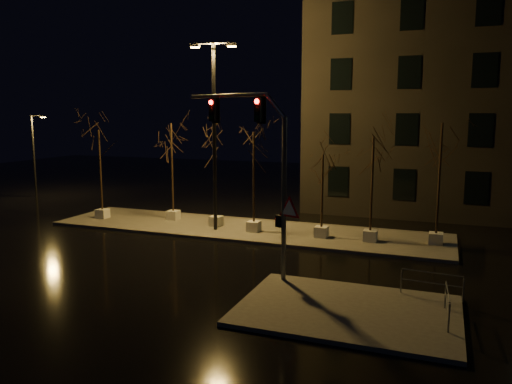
% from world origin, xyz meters
% --- Properties ---
extents(ground, '(90.00, 90.00, 0.00)m').
position_xyz_m(ground, '(0.00, 0.00, 0.00)').
color(ground, black).
rests_on(ground, ground).
extents(median, '(22.00, 5.00, 0.15)m').
position_xyz_m(median, '(0.00, 6.00, 0.07)').
color(median, '#4B4943').
rests_on(median, ground).
extents(sidewalk_corner, '(7.00, 5.00, 0.15)m').
position_xyz_m(sidewalk_corner, '(7.50, -3.50, 0.07)').
color(sidewalk_corner, '#4B4943').
rests_on(sidewalk_corner, ground).
extents(building, '(25.00, 12.00, 15.00)m').
position_xyz_m(building, '(14.00, 18.00, 7.50)').
color(building, black).
rests_on(building, ground).
extents(tree_0, '(1.80, 1.80, 5.48)m').
position_xyz_m(tree_0, '(-9.07, 5.49, 4.30)').
color(tree_0, silver).
rests_on(tree_0, median).
extents(tree_1, '(1.80, 1.80, 5.88)m').
position_xyz_m(tree_1, '(-4.80, 6.60, 4.61)').
color(tree_1, silver).
rests_on(tree_1, median).
extents(tree_2, '(1.80, 1.80, 5.43)m').
position_xyz_m(tree_2, '(-1.69, 5.98, 4.27)').
color(tree_2, silver).
rests_on(tree_2, median).
extents(tree_3, '(1.80, 1.80, 5.47)m').
position_xyz_m(tree_3, '(0.79, 5.48, 4.30)').
color(tree_3, silver).
rests_on(tree_3, median).
extents(tree_4, '(1.80, 1.80, 4.34)m').
position_xyz_m(tree_4, '(4.48, 5.53, 3.44)').
color(tree_4, silver).
rests_on(tree_4, median).
extents(tree_5, '(1.80, 1.80, 5.33)m').
position_xyz_m(tree_5, '(6.94, 5.58, 4.19)').
color(tree_5, silver).
rests_on(tree_5, median).
extents(tree_6, '(1.80, 1.80, 5.99)m').
position_xyz_m(tree_6, '(10.00, 6.13, 4.69)').
color(tree_6, silver).
rests_on(tree_6, median).
extents(traffic_signal_mast, '(5.44, 2.06, 7.03)m').
position_xyz_m(traffic_signal_mast, '(3.60, -1.12, 4.77)').
color(traffic_signal_mast, '#585B60').
rests_on(traffic_signal_mast, sidewalk_corner).
extents(streetlight_main, '(2.48, 0.71, 9.92)m').
position_xyz_m(streetlight_main, '(-1.36, 5.19, 5.88)').
color(streetlight_main, black).
rests_on(streetlight_main, median).
extents(streetlight_far, '(1.23, 0.46, 6.34)m').
position_xyz_m(streetlight_far, '(-19.56, 11.06, 3.49)').
color(streetlight_far, black).
rests_on(streetlight_far, ground).
extents(guard_rail_a, '(2.06, 0.24, 0.89)m').
position_xyz_m(guard_rail_a, '(10.00, -1.50, 0.73)').
color(guard_rail_a, '#585B60').
rests_on(guard_rail_a, sidewalk_corner).
extents(guard_rail_b, '(0.15, 1.96, 0.93)m').
position_xyz_m(guard_rail_b, '(10.50, -3.35, 0.75)').
color(guard_rail_b, '#585B60').
rests_on(guard_rail_b, sidewalk_corner).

